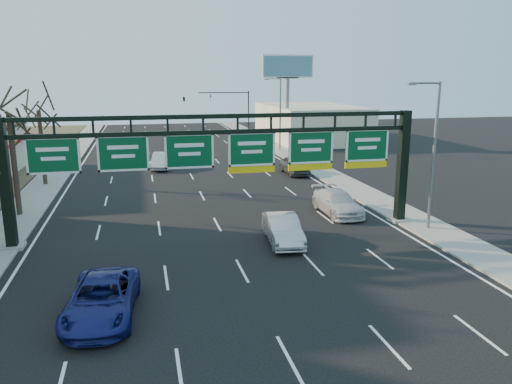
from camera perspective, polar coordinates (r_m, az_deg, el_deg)
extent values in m
plane|color=black|center=(22.93, -0.60, -10.82)|extent=(160.00, 160.00, 0.00)
cube|color=gray|center=(42.33, -24.00, -0.62)|extent=(3.00, 120.00, 0.12)
cube|color=gray|center=(44.97, 9.89, 1.10)|extent=(3.00, 120.00, 0.12)
cube|color=white|center=(41.77, -6.52, 0.21)|extent=(21.60, 120.00, 0.01)
cube|color=black|center=(29.92, -26.70, 0.73)|extent=(0.55, 0.55, 7.20)
cube|color=gray|center=(30.78, -26.03, -5.65)|extent=(1.20, 1.20, 0.20)
cube|color=black|center=(33.24, 16.37, 2.73)|extent=(0.55, 0.55, 7.20)
cube|color=gray|center=(34.02, 15.99, -3.07)|extent=(1.20, 1.20, 0.20)
cube|color=black|center=(28.90, -4.09, 8.64)|extent=(23.40, 0.25, 0.25)
cube|color=black|center=(28.99, -4.07, 6.86)|extent=(23.40, 0.25, 0.25)
cube|color=#044523|center=(29.15, -22.17, 3.87)|extent=(2.80, 0.10, 2.00)
cube|color=#044523|center=(28.79, -14.93, 4.30)|extent=(2.80, 0.10, 2.00)
cube|color=#044523|center=(28.90, -7.63, 4.66)|extent=(2.80, 0.10, 2.00)
cube|color=#044523|center=(29.46, -0.50, 4.94)|extent=(2.80, 0.10, 2.00)
cube|color=yellow|center=(29.66, -0.50, 2.60)|extent=(2.80, 0.10, 0.40)
cube|color=#044523|center=(30.46, 6.28, 5.13)|extent=(2.80, 0.10, 2.00)
cube|color=yellow|center=(30.65, 6.22, 2.87)|extent=(2.80, 0.10, 0.40)
cube|color=#044523|center=(31.85, 12.55, 5.25)|extent=(2.80, 0.10, 2.00)
cube|color=yellow|center=(32.04, 12.44, 3.09)|extent=(2.80, 0.10, 0.40)
cube|color=#A8101B|center=(51.27, -26.44, 4.73)|extent=(1.20, 18.00, 0.40)
cube|color=beige|center=(74.91, 6.17, 7.89)|extent=(12.00, 20.00, 5.00)
cylinder|color=#30271B|center=(36.88, -25.90, 2.83)|extent=(0.36, 0.36, 6.84)
cylinder|color=#30271B|center=(46.60, -23.26, 4.75)|extent=(0.36, 0.36, 6.46)
cylinder|color=slate|center=(31.85, 19.65, 3.92)|extent=(0.20, 0.20, 9.00)
cylinder|color=slate|center=(31.02, 18.85, 11.93)|extent=(1.80, 0.12, 0.12)
cube|color=slate|center=(30.56, 17.38, 11.93)|extent=(0.50, 0.22, 0.15)
cylinder|color=slate|center=(63.01, 2.78, 8.89)|extent=(0.20, 0.20, 9.00)
cylinder|color=slate|center=(62.59, 2.01, 12.90)|extent=(1.80, 0.12, 0.12)
cube|color=slate|center=(62.37, 1.20, 12.86)|extent=(0.50, 0.22, 0.15)
cylinder|color=slate|center=(68.47, 3.59, 9.13)|extent=(0.50, 0.50, 9.00)
cube|color=slate|center=(68.30, 3.65, 12.89)|extent=(3.00, 0.30, 0.20)
cube|color=white|center=(68.31, 3.66, 14.15)|extent=(7.00, 0.30, 3.00)
cube|color=teal|center=(68.12, 3.71, 14.15)|extent=(6.60, 0.05, 2.60)
cylinder|color=black|center=(77.42, -0.85, 8.88)|extent=(0.18, 0.18, 7.00)
cylinder|color=black|center=(76.53, -3.70, 11.28)|extent=(7.60, 0.14, 0.14)
imported|color=black|center=(76.26, -5.20, 10.64)|extent=(0.20, 0.20, 1.00)
imported|color=black|center=(75.81, -8.24, 10.55)|extent=(0.54, 0.54, 1.62)
imported|color=navy|center=(20.93, -17.21, -11.58)|extent=(3.05, 5.75, 1.54)
imported|color=#AAAAAF|center=(28.44, 3.08, -4.28)|extent=(2.09, 4.98, 1.60)
imported|color=silver|center=(34.82, 9.28, -1.19)|extent=(2.30, 5.45, 1.57)
imported|color=#3C3E41|center=(48.43, 4.43, 3.05)|extent=(2.05, 4.92, 1.67)
imported|color=silver|center=(51.97, -10.73, 3.53)|extent=(2.55, 5.15, 1.62)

